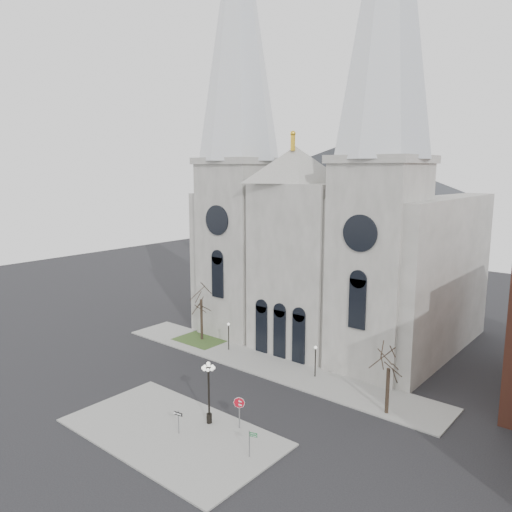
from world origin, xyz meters
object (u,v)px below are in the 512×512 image
Objects in this scene: stop_sign at (239,406)px; globe_lamp at (209,385)px; street_name_sign at (250,442)px; one_way_sign at (178,418)px.

globe_lamp is at bearing -166.37° from stop_sign.
street_name_sign is at bearing -45.88° from stop_sign.
stop_sign is at bearing 40.83° from one_way_sign.
street_name_sign is (5.89, -1.62, -2.15)m from globe_lamp.
street_name_sign is (3.41, -2.62, -0.68)m from stop_sign.
globe_lamp is at bearing 143.30° from street_name_sign.
globe_lamp reaches higher than street_name_sign.
globe_lamp is 6.48m from street_name_sign.
stop_sign reaches higher than one_way_sign.
stop_sign is 1.40× the size of one_way_sign.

